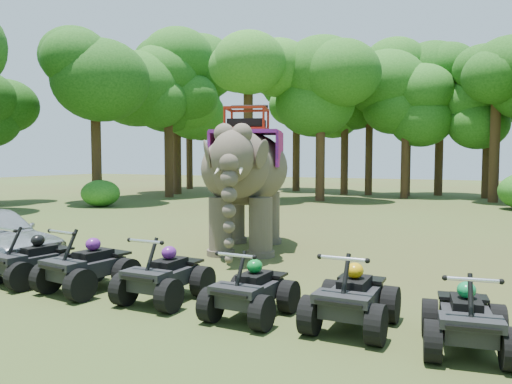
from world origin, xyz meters
TOP-DOWN VIEW (x-y plane):
  - ground at (0.00, 0.00)m, footprint 110.00×110.00m
  - elephant at (-1.41, 3.54)m, footprint 3.67×5.57m
  - atv_0 at (-3.92, -2.03)m, footprint 1.53×1.91m
  - atv_1 at (-2.30, -2.05)m, footprint 1.54×1.96m
  - atv_2 at (-0.43, -1.98)m, footprint 1.28×1.74m
  - atv_3 at (1.47, -2.15)m, footprint 1.25×1.67m
  - atv_4 at (3.18, -1.97)m, footprint 1.27×1.73m
  - atv_5 at (4.89, -2.23)m, footprint 1.38×1.75m
  - tree_0 at (0.00, 24.54)m, footprint 4.97×4.97m
  - tree_1 at (5.36, 23.75)m, footprint 6.64×6.64m
  - tree_22 at (-15.98, 13.03)m, footprint 6.48×6.48m
  - tree_23 at (-14.82, 18.73)m, footprint 6.90×6.90m
  - tree_24 at (-8.45, 18.10)m, footprint 6.58×6.58m
  - tree_25 at (-4.52, 20.34)m, footprint 6.64×6.64m
  - tree_26 at (4.91, 26.88)m, footprint 5.04×5.04m
  - tree_27 at (1.81, 28.25)m, footprint 6.62×6.62m
  - tree_29 at (-16.00, 21.48)m, footprint 7.22×7.22m
  - tree_30 at (-16.84, 22.02)m, footprint 7.46×7.46m
  - tree_31 at (-18.44, 26.97)m, footprint 6.02×6.02m
  - tree_33 at (-15.94, 21.42)m, footprint 6.43×6.43m
  - tree_34 at (-2.83, 26.52)m, footprint 5.18×5.18m
  - tree_35 at (-4.53, 26.14)m, footprint 5.60×5.60m
  - tree_36 at (-9.14, 28.40)m, footprint 6.97×6.97m
  - tree_37 at (-0.22, 26.61)m, footprint 7.24×7.24m

SIDE VIEW (x-z plane):
  - ground at x=0.00m, z-range 0.00..0.00m
  - atv_5 at x=4.89m, z-range 0.00..1.19m
  - atv_3 at x=1.47m, z-range 0.00..1.20m
  - atv_0 at x=-3.92m, z-range 0.00..1.27m
  - atv_4 at x=3.18m, z-range 0.00..1.28m
  - atv_2 at x=-0.43m, z-range 0.00..1.28m
  - atv_1 at x=-2.30m, z-range 0.00..1.33m
  - elephant at x=-1.41m, z-range 0.00..4.31m
  - tree_0 at x=0.00m, z-range 0.00..7.09m
  - tree_26 at x=4.91m, z-range 0.00..7.20m
  - tree_34 at x=-2.83m, z-range 0.00..7.40m
  - tree_35 at x=-4.53m, z-range 0.00..8.00m
  - tree_31 at x=-18.44m, z-range 0.00..8.60m
  - tree_33 at x=-15.94m, z-range 0.00..9.19m
  - tree_22 at x=-15.98m, z-range 0.00..9.25m
  - tree_24 at x=-8.45m, z-range 0.00..9.39m
  - tree_27 at x=1.81m, z-range 0.00..9.45m
  - tree_1 at x=5.36m, z-range 0.00..9.48m
  - tree_25 at x=-4.52m, z-range 0.00..9.49m
  - tree_23 at x=-14.82m, z-range 0.00..9.86m
  - tree_36 at x=-9.14m, z-range 0.00..9.95m
  - tree_29 at x=-16.00m, z-range 0.00..10.32m
  - tree_37 at x=-0.22m, z-range 0.00..10.34m
  - tree_30 at x=-16.84m, z-range 0.00..10.66m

